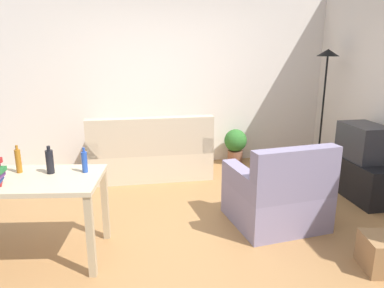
% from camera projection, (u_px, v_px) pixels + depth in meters
% --- Properties ---
extents(ground_plane, '(5.20, 4.40, 0.02)m').
position_uv_depth(ground_plane, '(191.00, 224.00, 3.91)').
color(ground_plane, '#9E7042').
extents(wall_rear, '(5.20, 0.10, 2.70)m').
position_uv_depth(wall_rear, '(167.00, 79.00, 5.64)').
color(wall_rear, silver).
rests_on(wall_rear, ground_plane).
extents(couch, '(1.73, 0.84, 0.92)m').
position_uv_depth(couch, '(150.00, 155.00, 5.28)').
color(couch, beige).
rests_on(couch, ground_plane).
extents(tv_stand, '(0.44, 1.10, 0.48)m').
position_uv_depth(tv_stand, '(359.00, 177.00, 4.61)').
color(tv_stand, black).
rests_on(tv_stand, ground_plane).
extents(tv, '(0.41, 0.60, 0.44)m').
position_uv_depth(tv, '(364.00, 142.00, 4.49)').
color(tv, '#2D2D33').
rests_on(tv, tv_stand).
extents(torchiere_lamp, '(0.32, 0.32, 1.81)m').
position_uv_depth(torchiere_lamp, '(326.00, 77.00, 5.27)').
color(torchiere_lamp, black).
rests_on(torchiere_lamp, ground_plane).
extents(desk, '(1.28, 0.85, 0.76)m').
position_uv_depth(desk, '(31.00, 190.00, 3.12)').
color(desk, '#C6B28E').
rests_on(desk, ground_plane).
extents(potted_plant, '(0.36, 0.36, 0.57)m').
position_uv_depth(potted_plant, '(235.00, 144.00, 5.80)').
color(potted_plant, brown).
rests_on(potted_plant, ground_plane).
extents(armchair, '(1.00, 0.95, 0.92)m').
position_uv_depth(armchair, '(278.00, 196.00, 3.81)').
color(armchair, gray).
rests_on(armchair, ground_plane).
extents(bottle_amber, '(0.05, 0.05, 0.25)m').
position_uv_depth(bottle_amber, '(18.00, 161.00, 3.19)').
color(bottle_amber, '#9E6019').
rests_on(bottle_amber, desk).
extents(bottle_dark, '(0.07, 0.07, 0.25)m').
position_uv_depth(bottle_dark, '(50.00, 161.00, 3.18)').
color(bottle_dark, black).
rests_on(bottle_dark, desk).
extents(bottle_blue, '(0.05, 0.05, 0.23)m').
position_uv_depth(bottle_blue, '(85.00, 162.00, 3.20)').
color(bottle_blue, '#2347A3').
rests_on(bottle_blue, desk).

